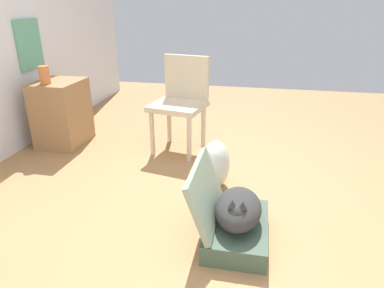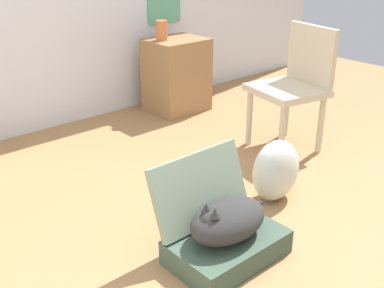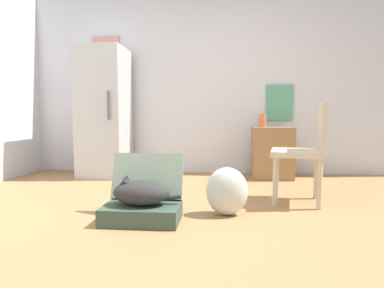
% 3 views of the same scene
% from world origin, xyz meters
% --- Properties ---
extents(ground_plane, '(7.68, 7.68, 0.00)m').
position_xyz_m(ground_plane, '(0.00, 0.00, 0.00)').
color(ground_plane, '#9E7247').
rests_on(ground_plane, ground).
extents(suitcase_base, '(0.57, 0.37, 0.13)m').
position_xyz_m(suitcase_base, '(-0.32, -0.03, 0.06)').
color(suitcase_base, '#384C3D').
rests_on(suitcase_base, ground).
extents(suitcase_lid, '(0.57, 0.16, 0.36)m').
position_xyz_m(suitcase_lid, '(-0.32, 0.17, 0.31)').
color(suitcase_lid, gray).
rests_on(suitcase_lid, suitcase_base).
extents(cat, '(0.51, 0.28, 0.22)m').
position_xyz_m(cat, '(-0.33, -0.03, 0.22)').
color(cat, '#2D2D2D').
rests_on(cat, suitcase_base).
extents(plastic_bag_white, '(0.34, 0.22, 0.38)m').
position_xyz_m(plastic_bag_white, '(0.31, 0.19, 0.19)').
color(plastic_bag_white, silver).
rests_on(plastic_bag_white, ground).
extents(side_table, '(0.50, 0.42, 0.65)m').
position_xyz_m(side_table, '(0.91, 1.85, 0.33)').
color(side_table, olive).
rests_on(side_table, ground).
extents(vase_tall, '(0.10, 0.10, 0.17)m').
position_xyz_m(vase_tall, '(0.78, 1.89, 0.74)').
color(vase_tall, '#CC6B38').
rests_on(vase_tall, side_table).
extents(chair, '(0.54, 0.56, 0.90)m').
position_xyz_m(chair, '(1.02, 0.63, 0.50)').
color(chair, beige).
rests_on(chair, ground).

